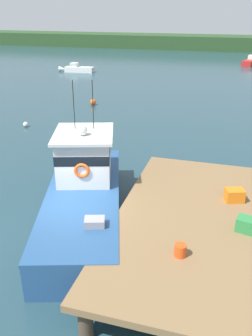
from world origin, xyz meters
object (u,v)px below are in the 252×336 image
Objects in this scene: crate_single_by_cleat at (234,195)px; mooring_buoy_channel_marker at (93,102)px; moored_boat_off_the_point at (251,62)px; moored_boat_near_channel at (77,69)px; main_fishing_boat at (84,189)px; crate_single_far at (247,225)px; mooring_buoy_spare_mooring at (26,124)px; bait_bucket at (180,250)px.

crate_single_by_cleat reaches higher than mooring_buoy_channel_marker.
moored_boat_near_channel is (-20.18, -12.25, -0.05)m from moored_boat_off_the_point.
main_fishing_boat reaches higher than moored_boat_near_channel.
main_fishing_boat is 2.01× the size of moored_boat_off_the_point.
moored_boat_near_channel is 16.39m from mooring_buoy_channel_marker.
moored_boat_off_the_point is at bearing 64.96° from mooring_buoy_channel_marker.
main_fishing_boat reaches higher than crate_single_far.
moored_boat_off_the_point is at bearing 31.26° from moored_boat_near_channel.
crate_single_by_cleat is 0.14× the size of moored_boat_near_channel.
moored_boat_near_channel is at bearing 104.81° from mooring_buoy_spare_mooring.
bait_bucket is at bearing -62.23° from moored_boat_near_channel.
mooring_buoy_spare_mooring is at bearing 134.51° from bait_bucket.
crate_single_by_cleat is 1.81m from crate_single_far.
main_fishing_boat is 16.48× the size of crate_single_far.
main_fishing_boat reaches higher than bait_bucket.
crate_single_by_cleat reaches higher than mooring_buoy_spare_mooring.
mooring_buoy_channel_marker is (7.70, -14.46, -0.13)m from moored_boat_near_channel.
main_fishing_boat is 16.69m from mooring_buoy_channel_marker.
bait_bucket is 1.02× the size of mooring_buoy_spare_mooring.
moored_boat_near_channel is 8.97× the size of mooring_buoy_channel_marker.
crate_single_far is 36.94m from moored_boat_near_channel.
crate_single_far reaches higher than moored_boat_near_channel.
main_fishing_boat reaches higher than mooring_buoy_spare_mooring.
main_fishing_boat is at bearing -65.87° from moored_boat_near_channel.
moored_boat_near_channel reaches higher than mooring_buoy_spare_mooring.
bait_bucket is 45.58m from moored_boat_off_the_point.
crate_single_far reaches higher than bait_bucket.
crate_single_by_cleat is 15.85m from mooring_buoy_spare_mooring.
mooring_buoy_spare_mooring is at bearing 131.33° from main_fishing_boat.
main_fishing_boat is 29.09× the size of bait_bucket.
crate_single_by_cleat reaches higher than moored_boat_near_channel.
crate_single_far reaches higher than mooring_buoy_spare_mooring.
crate_single_far is at bearing 45.10° from bait_bucket.
bait_bucket is at bearing -62.43° from mooring_buoy_channel_marker.
mooring_buoy_spare_mooring is (5.58, -21.11, -0.21)m from moored_boat_near_channel.
mooring_buoy_spare_mooring is (-11.92, 12.13, -1.20)m from bait_bucket.
bait_bucket is 21.21m from mooring_buoy_channel_marker.
crate_single_far is 1.76× the size of bait_bucket.
crate_single_far is at bearing -91.30° from moored_boat_off_the_point.
mooring_buoy_spare_mooring is at bearing 146.71° from crate_single_by_cleat.
moored_boat_off_the_point is 23.61m from moored_boat_near_channel.
moored_boat_near_channel reaches higher than mooring_buoy_channel_marker.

